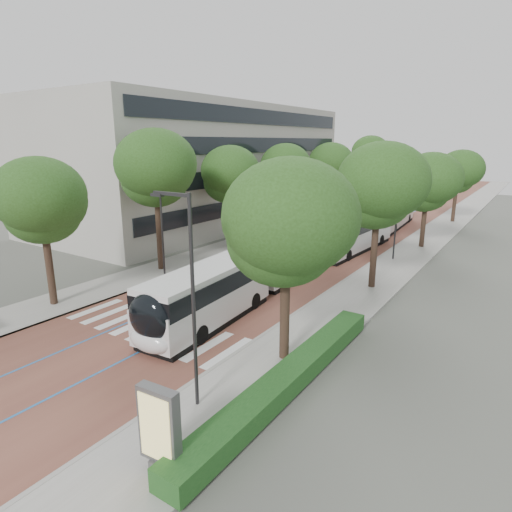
{
  "coord_description": "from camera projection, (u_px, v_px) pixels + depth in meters",
  "views": [
    {
      "loc": [
        16.57,
        -13.61,
        9.75
      ],
      "look_at": [
        1.32,
        9.22,
        2.4
      ],
      "focal_mm": 30.0,
      "sensor_mm": 36.0,
      "label": 1
    }
  ],
  "objects": [
    {
      "name": "kerb_right",
      "position": [
        427.0,
        225.0,
        51.45
      ],
      "size": [
        0.2,
        140.0,
        0.14
      ],
      "primitive_type": "cube",
      "color": "gray",
      "rests_on": "ground"
    },
    {
      "name": "kerb_left",
      "position": [
        340.0,
        216.0,
        57.46
      ],
      "size": [
        0.2,
        140.0,
        0.14
      ],
      "primitive_type": "cube",
      "color": "gray",
      "rests_on": "ground"
    },
    {
      "name": "ad_panel",
      "position": [
        159.0,
        429.0,
        12.53
      ],
      "size": [
        1.38,
        0.57,
        2.83
      ],
      "rotation": [
        0.0,
        0.0,
        0.07
      ],
      "color": "#59595B",
      "rests_on": "sidewalk_right"
    },
    {
      "name": "bus_queued_0",
      "position": [
        352.0,
        234.0,
        38.8
      ],
      "size": [
        3.2,
        12.52,
        3.2
      ],
      "rotation": [
        0.0,
        0.0,
        -0.06
      ],
      "color": "silver",
      "rests_on": "ground"
    },
    {
      "name": "lane_line_left",
      "position": [
        369.0,
        219.0,
        55.33
      ],
      "size": [
        0.12,
        126.0,
        0.01
      ],
      "primitive_type": "cube",
      "color": "#2165A9",
      "rests_on": "road"
    },
    {
      "name": "streetlight_far",
      "position": [
        395.0,
        204.0,
        35.22
      ],
      "size": [
        1.82,
        0.2,
        8.0
      ],
      "color": "#29282B",
      "rests_on": "sidewalk_right"
    },
    {
      "name": "trees_right",
      "position": [
        406.0,
        189.0,
        33.15
      ],
      "size": [
        5.9,
        47.62,
        9.24
      ],
      "color": "black",
      "rests_on": "ground"
    },
    {
      "name": "zebra_crossing",
      "position": [
        154.0,
        328.0,
        23.04
      ],
      "size": [
        10.55,
        3.6,
        0.01
      ],
      "color": "silver",
      "rests_on": "ground"
    },
    {
      "name": "road",
      "position": [
        381.0,
        221.0,
        54.47
      ],
      "size": [
        11.0,
        140.0,
        0.02
      ],
      "primitive_type": "cube",
      "color": "brown",
      "rests_on": "ground"
    },
    {
      "name": "ground",
      "position": [
        137.0,
        334.0,
        22.35
      ],
      "size": [
        160.0,
        160.0,
        0.0
      ],
      "primitive_type": "plane",
      "color": "#51544C",
      "rests_on": "ground"
    },
    {
      "name": "sidewalk_left",
      "position": [
        327.0,
        215.0,
        58.48
      ],
      "size": [
        4.0,
        140.0,
        0.12
      ],
      "primitive_type": "cube",
      "color": "gray",
      "rests_on": "ground"
    },
    {
      "name": "office_building",
      "position": [
        201.0,
        164.0,
        53.47
      ],
      "size": [
        18.11,
        40.0,
        14.0
      ],
      "color": "#99978E",
      "rests_on": "ground"
    },
    {
      "name": "lane_line_right",
      "position": [
        394.0,
        222.0,
        53.61
      ],
      "size": [
        0.12,
        126.0,
        0.01
      ],
      "primitive_type": "cube",
      "color": "#2165A9",
      "rests_on": "road"
    },
    {
      "name": "sidewalk_right",
      "position": [
        444.0,
        227.0,
        50.44
      ],
      "size": [
        4.0,
        140.0,
        0.12
      ],
      "primitive_type": "cube",
      "color": "gray",
      "rests_on": "ground"
    },
    {
      "name": "lead_bus",
      "position": [
        244.0,
        277.0,
        26.57
      ],
      "size": [
        3.78,
        18.52,
        3.2
      ],
      "rotation": [
        0.0,
        0.0,
        0.07
      ],
      "color": "black",
      "rests_on": "ground"
    },
    {
      "name": "lamp_post_left",
      "position": [
        162.0,
        222.0,
        30.98
      ],
      "size": [
        0.14,
        0.14,
        8.0
      ],
      "primitive_type": "cylinder",
      "color": "#29282B",
      "rests_on": "sidewalk_left"
    },
    {
      "name": "streetlight_near",
      "position": [
        189.0,
        286.0,
        15.14
      ],
      "size": [
        1.82,
        0.2,
        8.0
      ],
      "color": "#29282B",
      "rests_on": "sidewalk_right"
    },
    {
      "name": "hedge",
      "position": [
        289.0,
        377.0,
        17.33
      ],
      "size": [
        1.2,
        14.0,
        0.8
      ],
      "primitive_type": "cube",
      "color": "#164017",
      "rests_on": "sidewalk_right"
    },
    {
      "name": "bus_queued_1",
      "position": [
        392.0,
        214.0,
        49.98
      ],
      "size": [
        3.23,
        12.52,
        3.2
      ],
      "rotation": [
        0.0,
        0.0,
        0.06
      ],
      "color": "silver",
      "rests_on": "ground"
    },
    {
      "name": "trees_left",
      "position": [
        279.0,
        169.0,
        46.11
      ],
      "size": [
        6.0,
        60.54,
        10.16
      ],
      "color": "black",
      "rests_on": "ground"
    }
  ]
}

